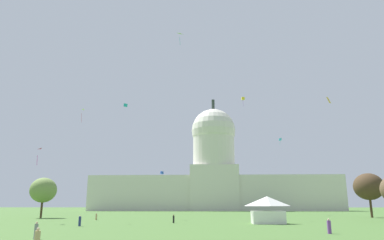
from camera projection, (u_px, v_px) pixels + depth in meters
name	position (u px, v px, depth m)	size (l,w,h in m)	color
capitol_building	(214.00, 177.00, 199.71)	(137.96, 25.40, 64.22)	beige
event_tent	(268.00, 210.00, 65.50)	(6.18, 4.62, 4.95)	white
tree_west_far	(43.00, 190.00, 93.23)	(7.43, 7.23, 10.40)	#42301E
tree_east_mid	(369.00, 187.00, 96.73)	(10.72, 10.63, 11.88)	#42301E
person_tan_front_center	(37.00, 240.00, 27.75)	(0.54, 0.54, 1.70)	tan
person_grey_near_tree_west	(36.00, 231.00, 36.14)	(0.53, 0.53, 1.74)	gray
person_purple_edge_west	(329.00, 227.00, 43.15)	(0.60, 0.60, 1.79)	#703D93
person_tan_front_left	(96.00, 217.00, 80.52)	(0.53, 0.53, 1.55)	tan
person_navy_deep_crowd	(80.00, 221.00, 57.81)	(0.53, 0.53, 1.74)	navy
person_black_back_right	(174.00, 219.00, 67.70)	(0.40, 0.40, 1.59)	black
person_tan_aisle_center	(255.00, 218.00, 75.73)	(0.45, 0.45, 1.55)	tan
kite_lime_high	(179.00, 35.00, 107.38)	(1.79, 1.41, 3.67)	#8CD133
kite_blue_low	(162.00, 173.00, 85.00)	(0.86, 0.86, 0.66)	blue
kite_turquoise_mid	(126.00, 105.00, 79.22)	(0.81, 0.64, 0.89)	teal
kite_white_mid	(81.00, 112.00, 77.74)	(0.88, 1.23, 2.65)	white
kite_magenta_low	(37.00, 152.00, 70.53)	(1.63, 1.95, 2.98)	#D1339E
kite_yellow_high	(243.00, 99.00, 139.18)	(1.23, 1.23, 3.78)	yellow
kite_cyan_mid	(280.00, 139.00, 160.26)	(1.21, 1.13, 3.43)	#33BCDB
kite_gold_mid	(329.00, 100.00, 76.07)	(1.00, 0.89, 1.48)	gold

